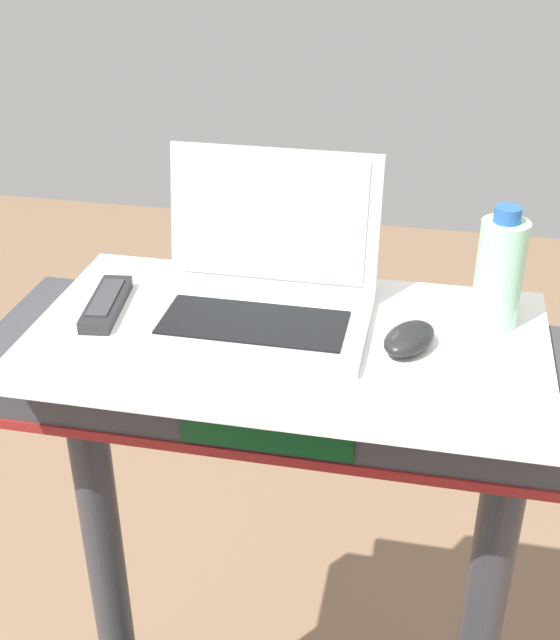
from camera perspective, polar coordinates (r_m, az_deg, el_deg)
desk_board at (r=1.20m, az=0.49°, el=-1.36°), size 0.75×0.41×0.02m
laptop at (r=1.22m, az=-1.26°, el=2.26°), size 0.33×0.25×0.23m
computer_mouse at (r=1.16m, az=8.99°, el=-1.27°), size 0.10×0.12×0.03m
water_bottle at (r=1.23m, az=15.03°, el=3.27°), size 0.07×0.07×0.18m
tv_remote at (r=1.28m, az=-12.01°, el=1.14°), size 0.07×0.16×0.02m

